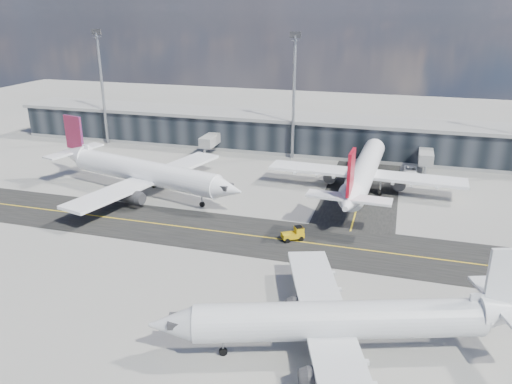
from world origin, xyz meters
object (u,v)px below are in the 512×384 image
airliner_near (344,321)px  airliner_af (142,172)px  airliner_redtail (364,171)px  service_van (410,171)px  baggage_tug (295,234)px

airliner_near → airliner_af: bearing=30.5°
airliner_near → airliner_redtail: bearing=-16.1°
airliner_af → airliner_near: bearing=63.8°
airliner_redtail → service_van: 17.25m
baggage_tug → service_van: (16.99, 38.65, -0.22)m
airliner_af → airliner_redtail: airliner_af is taller
baggage_tug → service_van: 42.22m
airliner_af → baggage_tug: (32.44, -12.11, -3.31)m
airliner_af → service_van: airliner_af is taller
airliner_near → baggage_tug: airliner_near is taller
airliner_near → baggage_tug: 27.13m
airliner_redtail → airliner_near: 49.15m
airliner_af → airliner_redtail: size_ratio=0.99×
baggage_tug → service_van: baggage_tug is taller
airliner_redtail → airliner_af: bearing=-160.8°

